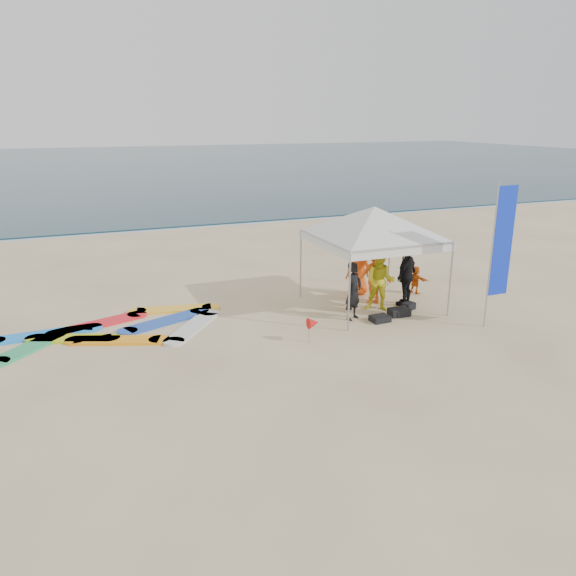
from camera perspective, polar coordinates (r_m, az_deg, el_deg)
The scene contains 14 objects.
ground at distance 12.45m, azimuth 4.63°, elevation -8.54°, with size 120.00×120.00×0.00m, color beige.
ocean at distance 70.40m, azimuth -18.17°, elevation 11.81°, with size 160.00×84.00×0.08m, color #0C2633.
shoreline_foam at distance 29.17m, azimuth -11.59°, elevation 6.05°, with size 160.00×1.20×0.01m, color silver.
person_black_a at distance 15.41m, azimuth 6.68°, elevation -0.31°, with size 0.59×0.38×1.61m, color black.
person_yellow at distance 16.20m, azimuth 9.37°, elevation 0.68°, with size 0.85×0.66×1.74m, color yellow.
person_orange_a at distance 16.88m, azimuth 8.71°, elevation 1.41°, with size 1.14×0.65×1.76m, color #FE5C16.
person_black_b at distance 16.80m, azimuth 11.93°, elevation 1.29°, with size 1.07×0.45×1.83m, color black.
person_orange_b at distance 17.59m, azimuth 7.19°, elevation 1.86°, with size 0.79×0.51×1.61m, color #E04E13.
person_seated at distance 18.13m, azimuth 12.82°, elevation 0.82°, with size 0.82×0.26×0.88m, color #CF5C12.
canopy_tent at distance 16.12m, azimuth 8.80°, elevation 8.14°, with size 4.46×4.46×3.36m.
feather_flag at distance 15.42m, azimuth 20.87°, elevation 4.29°, with size 0.64×0.04×3.83m.
marker_pennant at distance 13.85m, azimuth 2.60°, elevation -3.58°, with size 0.28×0.28×0.64m.
gear_pile at distance 16.02m, azimuth 10.92°, elevation -2.50°, with size 1.76×0.95×0.22m.
surfboard_spread at distance 15.39m, azimuth -17.04°, elevation -4.01°, with size 5.71×3.09×0.07m.
Camera 1 is at (-5.12, -10.01, 5.35)m, focal length 35.00 mm.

